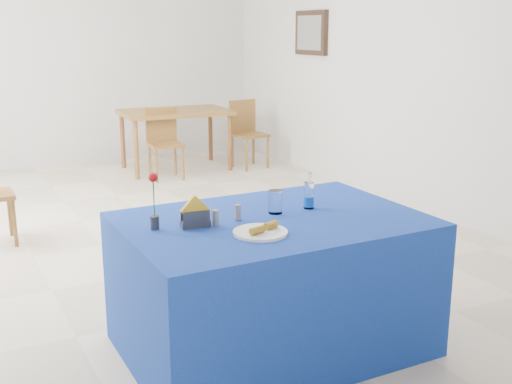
# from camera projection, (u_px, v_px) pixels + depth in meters

# --- Properties ---
(floor) EXTENTS (7.00, 7.00, 0.00)m
(floor) POSITION_uv_depth(u_px,v_px,m) (166.00, 235.00, 5.59)
(floor) COLOR beige
(floor) RESTS_ON ground
(room_shell) EXTENTS (7.00, 7.00, 7.00)m
(room_shell) POSITION_uv_depth(u_px,v_px,m) (158.00, 29.00, 5.16)
(room_shell) COLOR silver
(room_shell) RESTS_ON ground
(picture_frame) EXTENTS (0.06, 0.64, 0.52)m
(picture_frame) POSITION_uv_depth(u_px,v_px,m) (311.00, 33.00, 7.65)
(picture_frame) COLOR black
(picture_frame) RESTS_ON room_shell
(picture_art) EXTENTS (0.02, 0.52, 0.40)m
(picture_art) POSITION_uv_depth(u_px,v_px,m) (310.00, 33.00, 7.64)
(picture_art) COLOR #998C66
(picture_art) RESTS_ON room_shell
(plate) EXTENTS (0.28, 0.28, 0.01)m
(plate) POSITION_uv_depth(u_px,v_px,m) (260.00, 232.00, 3.19)
(plate) COLOR white
(plate) RESTS_ON blue_table
(drinking_glass) EXTENTS (0.08, 0.08, 0.13)m
(drinking_glass) POSITION_uv_depth(u_px,v_px,m) (275.00, 202.00, 3.54)
(drinking_glass) COLOR white
(drinking_glass) RESTS_ON blue_table
(salt_shaker) EXTENTS (0.03, 0.03, 0.08)m
(salt_shaker) POSITION_uv_depth(u_px,v_px,m) (216.00, 218.00, 3.32)
(salt_shaker) COLOR slate
(salt_shaker) RESTS_ON blue_table
(pepper_shaker) EXTENTS (0.03, 0.03, 0.08)m
(pepper_shaker) POSITION_uv_depth(u_px,v_px,m) (238.00, 212.00, 3.42)
(pepper_shaker) COLOR slate
(pepper_shaker) RESTS_ON blue_table
(blue_table) EXTENTS (1.60, 1.10, 0.76)m
(blue_table) POSITION_uv_depth(u_px,v_px,m) (272.00, 284.00, 3.56)
(blue_table) COLOR navy
(blue_table) RESTS_ON floor
(water_bottle) EXTENTS (0.06, 0.06, 0.21)m
(water_bottle) POSITION_uv_depth(u_px,v_px,m) (309.00, 196.00, 3.64)
(water_bottle) COLOR white
(water_bottle) RESTS_ON blue_table
(napkin_holder) EXTENTS (0.16, 0.07, 0.17)m
(napkin_holder) POSITION_uv_depth(u_px,v_px,m) (195.00, 218.00, 3.30)
(napkin_holder) COLOR #39383D
(napkin_holder) RESTS_ON blue_table
(rose_vase) EXTENTS (0.05, 0.05, 0.30)m
(rose_vase) POSITION_uv_depth(u_px,v_px,m) (154.00, 202.00, 3.24)
(rose_vase) COLOR #29292F
(rose_vase) RESTS_ON blue_table
(oak_table) EXTENTS (1.38, 0.93, 0.76)m
(oak_table) POSITION_uv_depth(u_px,v_px,m) (175.00, 116.00, 8.06)
(oak_table) COLOR olive
(oak_table) RESTS_ON floor
(chair_bg_left) EXTENTS (0.40, 0.40, 0.83)m
(chair_bg_left) POSITION_uv_depth(u_px,v_px,m) (164.00, 138.00, 7.64)
(chair_bg_left) COLOR brown
(chair_bg_left) RESTS_ON floor
(chair_bg_right) EXTENTS (0.43, 0.43, 0.86)m
(chair_bg_right) POSITION_uv_depth(u_px,v_px,m) (247.00, 129.00, 8.25)
(chair_bg_right) COLOR brown
(chair_bg_right) RESTS_ON floor
(banana_pieces) EXTENTS (0.19, 0.10, 0.04)m
(banana_pieces) POSITION_uv_depth(u_px,v_px,m) (264.00, 228.00, 3.19)
(banana_pieces) COLOR gold
(banana_pieces) RESTS_ON plate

